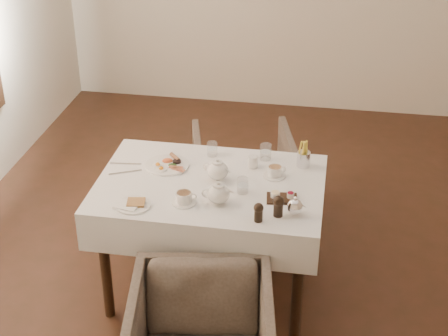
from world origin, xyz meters
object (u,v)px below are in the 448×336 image
armchair_far (243,175)px  breakfast_plate (168,164)px  table (210,200)px  teapot_centre (218,169)px

armchair_far → breakfast_plate: breakfast_plate is taller
table → teapot_centre: (0.04, 0.04, 0.18)m
armchair_far → teapot_centre: 0.96m
table → breakfast_plate: 0.34m
table → armchair_far: bearing=85.6°
armchair_far → teapot_centre: teapot_centre is taller
teapot_centre → breakfast_plate: bearing=177.4°
breakfast_plate → armchair_far: bearing=47.1°
breakfast_plate → teapot_centre: (0.32, -0.11, 0.06)m
table → teapot_centre: size_ratio=7.69×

